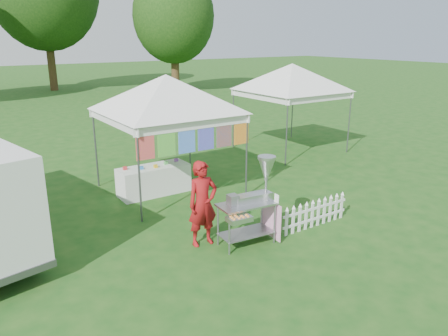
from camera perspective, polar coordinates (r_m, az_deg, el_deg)
ground at (r=8.80m, az=3.59°, el=-9.43°), size 120.00×120.00×0.00m
canopy_main at (r=10.89m, az=-7.61°, el=11.97°), size 4.24×4.24×3.45m
canopy_right at (r=15.29m, az=8.92°, el=13.31°), size 4.24×4.24×3.45m
tree_right at (r=31.91m, az=-6.61°, el=19.11°), size 5.60×5.60×8.42m
donut_cart at (r=8.35m, az=4.09°, el=-3.43°), size 1.29×0.80×1.70m
vendor at (r=8.33m, az=-2.80°, el=-4.67°), size 0.63×0.43×1.67m
picket_fence at (r=9.47m, az=11.84°, el=-5.90°), size 1.80×0.03×0.56m
display_table at (r=11.29m, az=-9.14°, el=-1.56°), size 1.80×0.70×0.73m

